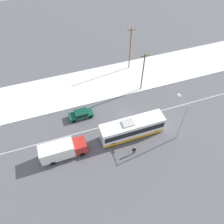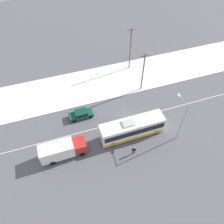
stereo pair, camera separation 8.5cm
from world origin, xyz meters
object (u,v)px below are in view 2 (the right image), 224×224
Objects in this scene: sedan_car at (81,114)px; utility_pole_snowlot at (130,49)px; box_truck at (62,150)px; utility_pole_roadside at (143,72)px; pedestrian_at_stop at (134,150)px; city_bus at (132,128)px; streetlamp at (181,117)px.

sedan_car is 0.45× the size of utility_pole_snowlot.
box_truck is 1.64× the size of sedan_car.
box_truck is 0.83× the size of utility_pole_roadside.
utility_pole_snowlot is at bearing 70.21° from pedestrian_at_stop.
box_truck is 8.05m from sedan_car.
utility_pole_roadside is (12.94, 3.16, 3.61)m from sedan_car.
streetlamp reaches higher than city_bus.
sedan_car is at bearing 137.36° from city_bus.
city_bus is 9.58m from sedan_car.
box_truck is at bearing -178.84° from city_bus.
utility_pole_snowlot is at bearing 91.40° from streetlamp.
city_bus is 1.12× the size of utility_pole_snowlot.
utility_pole_snowlot reaches higher than box_truck.
box_truck is 10.90m from pedestrian_at_stop.
streetlamp is at bearing -7.17° from box_truck.
utility_pole_roadside reaches higher than pedestrian_at_stop.
pedestrian_at_stop is at bearing -17.18° from box_truck.
box_truck is at bearing -136.09° from utility_pole_snowlot.
city_bus is 5.90× the size of pedestrian_at_stop.
pedestrian_at_stop is (-1.02, -3.45, -0.62)m from city_bus.
utility_pole_roadside is at bearing -92.58° from utility_pole_snowlot.
utility_pole_roadside reaches higher than streetlamp.
box_truck reaches higher than sedan_car.
city_bus is at bearing 73.44° from pedestrian_at_stop.
box_truck is 0.89× the size of streetlamp.
pedestrian_at_stop is 8.70m from streetlamp.
sedan_car is at bearing 121.16° from pedestrian_at_stop.
sedan_car is 11.58m from pedestrian_at_stop.
pedestrian_at_stop is 0.19× the size of utility_pole_snowlot.
streetlamp reaches higher than sedan_car.
box_truck is at bearing 162.82° from pedestrian_at_stop.
box_truck is (-11.42, -0.23, -0.14)m from city_bus.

